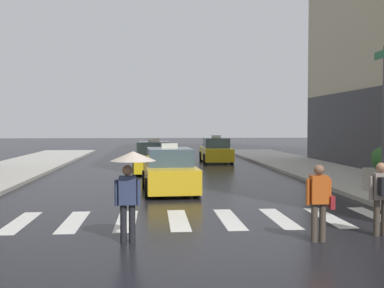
# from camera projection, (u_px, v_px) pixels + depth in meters

# --- Properties ---
(ground_plane) EXTENTS (160.00, 160.00, 0.00)m
(ground_plane) POSITION_uv_depth(u_px,v_px,m) (186.00, 250.00, 9.35)
(ground_plane) COLOR black
(crosswalk_markings) EXTENTS (11.30, 2.80, 0.01)m
(crosswalk_markings) POSITION_uv_depth(u_px,v_px,m) (178.00, 220.00, 12.33)
(crosswalk_markings) COLOR silver
(crosswalk_markings) RESTS_ON ground
(taxi_lead) EXTENTS (2.11, 4.62, 1.80)m
(taxi_lead) POSITION_uv_depth(u_px,v_px,m) (169.00, 172.00, 17.67)
(taxi_lead) COLOR gold
(taxi_lead) RESTS_ON ground
(taxi_second) EXTENTS (2.09, 4.62, 1.80)m
(taxi_second) POSITION_uv_depth(u_px,v_px,m) (154.00, 159.00, 24.48)
(taxi_second) COLOR yellow
(taxi_second) RESTS_ON ground
(taxi_third) EXTENTS (1.96, 4.56, 1.80)m
(taxi_third) POSITION_uv_depth(u_px,v_px,m) (216.00, 151.00, 31.42)
(taxi_third) COLOR yellow
(taxi_third) RESTS_ON ground
(pedestrian_with_umbrella) EXTENTS (0.96, 0.96, 1.94)m
(pedestrian_with_umbrella) POSITION_uv_depth(u_px,v_px,m) (131.00, 171.00, 9.87)
(pedestrian_with_umbrella) COLOR black
(pedestrian_with_umbrella) RESTS_ON ground
(pedestrian_with_backpack) EXTENTS (0.55, 0.43, 1.65)m
(pedestrian_with_backpack) POSITION_uv_depth(u_px,v_px,m) (382.00, 193.00, 10.52)
(pedestrian_with_backpack) COLOR #473D33
(pedestrian_with_backpack) RESTS_ON ground
(pedestrian_with_handbag) EXTENTS (0.60, 0.24, 1.65)m
(pedestrian_with_handbag) POSITION_uv_depth(u_px,v_px,m) (319.00, 198.00, 10.00)
(pedestrian_with_handbag) COLOR #473D33
(pedestrian_with_handbag) RESTS_ON ground
(planter_near_corner) EXTENTS (1.10, 1.10, 1.60)m
(planter_near_corner) POSITION_uv_depth(u_px,v_px,m) (384.00, 171.00, 16.48)
(planter_near_corner) COLOR #A8A399
(planter_near_corner) RESTS_ON curb_right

